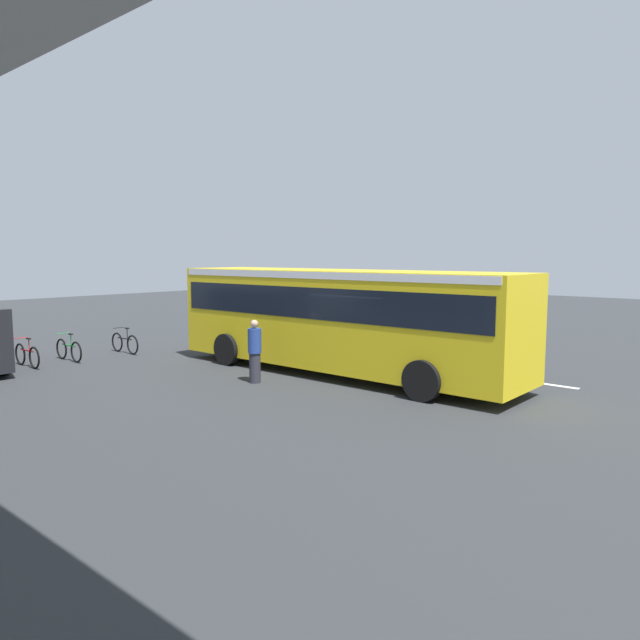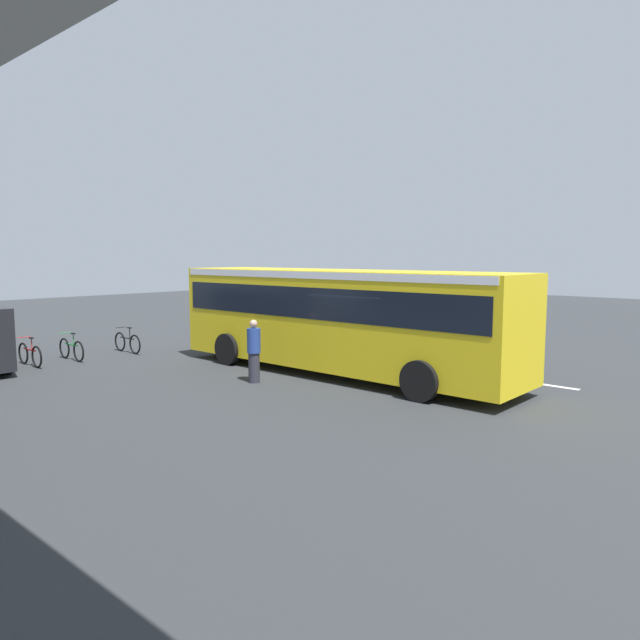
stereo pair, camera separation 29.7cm
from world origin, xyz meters
name	(u,v)px [view 2 (the right image)]	position (x,y,z in m)	size (l,w,h in m)	color
ground	(369,380)	(0.00, 0.00, 0.00)	(80.00, 80.00, 0.00)	#2D3033
city_bus	(339,312)	(1.21, -0.06, 1.88)	(11.54, 2.85, 3.15)	yellow
bicycle_green	(71,349)	(9.57, 4.26, 0.37)	(1.77, 0.44, 0.96)	black
bicycle_red	(30,355)	(9.52, 5.66, 0.37)	(1.77, 0.44, 0.96)	black
bicycle_black	(127,343)	(9.56, 2.15, 0.37)	(1.77, 0.44, 0.96)	black
pedestrian	(254,352)	(2.22, 2.46, 0.89)	(0.38, 0.38, 1.79)	#2D2D38
traffic_sign	(469,308)	(-1.13, -3.81, 1.89)	(0.08, 0.60, 2.80)	slate
lane_dash_leftmost	(542,384)	(-4.00, -2.73, 0.00)	(2.00, 0.20, 0.01)	silver
lane_dash_left	(420,366)	(0.00, -2.73, 0.00)	(2.00, 0.20, 0.01)	silver
lane_dash_centre	(327,353)	(4.00, -2.73, 0.00)	(2.00, 0.20, 0.01)	silver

